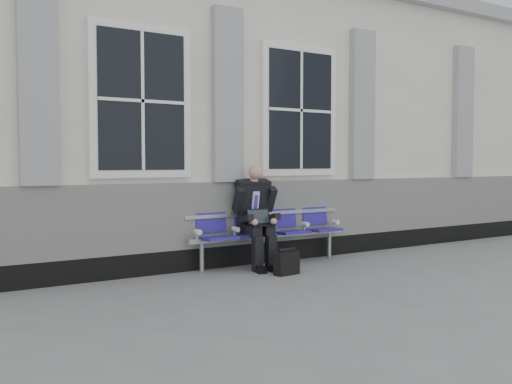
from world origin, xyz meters
TOP-DOWN VIEW (x-y plane):
  - ground at (0.00, 0.00)m, footprint 70.00×70.00m
  - station_building at (-0.02, 3.47)m, footprint 14.40×4.40m
  - bench at (-0.28, 1.32)m, footprint 2.60×0.47m
  - businessman at (-0.59, 1.19)m, footprint 0.62×0.83m
  - briefcase at (-0.52, 0.54)m, footprint 0.36×0.18m

SIDE VIEW (x-z plane):
  - ground at x=0.00m, z-range 0.00..0.00m
  - briefcase at x=-0.52m, z-range -0.01..0.34m
  - bench at x=-0.28m, z-range 0.10..1.01m
  - businessman at x=-0.59m, z-range 0.06..1.50m
  - station_building at x=-0.02m, z-range -0.02..4.47m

